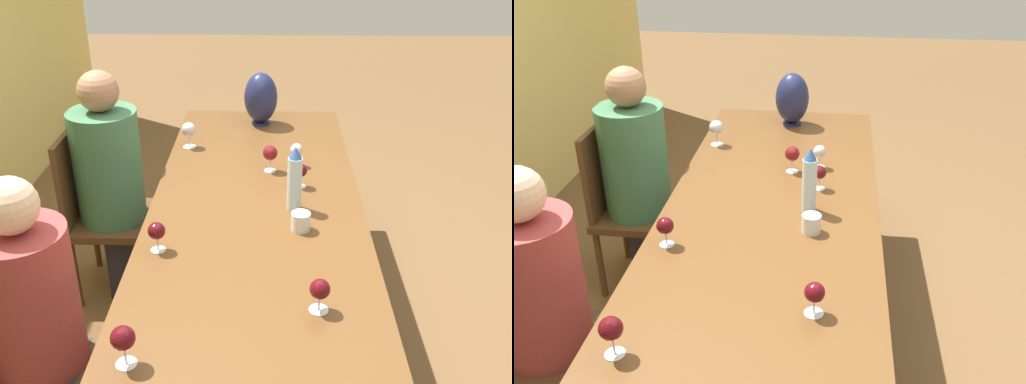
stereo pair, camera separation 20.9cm
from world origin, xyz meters
TOP-DOWN VIEW (x-y plane):
  - ground_plane at (0.00, 0.00)m, footprint 14.00×14.00m
  - dining_table at (0.00, 0.00)m, footprint 2.53×0.96m
  - water_bottle at (-0.01, -0.17)m, footprint 0.06×0.06m
  - water_tumbler at (-0.19, -0.19)m, footprint 0.08×0.08m
  - vase at (1.04, 0.00)m, footprint 0.20×0.20m
  - wine_glass_0 at (-0.71, -0.23)m, footprint 0.07×0.07m
  - wine_glass_1 at (0.20, -0.20)m, footprint 0.06×0.06m
  - wine_glass_2 at (0.67, 0.39)m, footprint 0.08×0.08m
  - wine_glass_3 at (-0.36, 0.38)m, footprint 0.07×0.07m
  - wine_glass_4 at (0.44, -0.19)m, footprint 0.06×0.06m
  - wine_glass_5 at (-0.97, 0.36)m, footprint 0.07×0.07m
  - wine_glass_6 at (0.37, -0.06)m, footprint 0.08×0.08m
  - chair_near at (-0.66, 0.85)m, footprint 0.44×0.44m
  - chair_far at (0.42, 0.85)m, footprint 0.44×0.44m
  - person_near at (-0.66, 0.76)m, footprint 0.33×0.33m
  - person_far at (0.42, 0.76)m, footprint 0.35×0.35m

SIDE VIEW (x-z plane):
  - ground_plane at x=0.00m, z-range 0.00..0.00m
  - chair_near at x=-0.66m, z-range 0.03..0.96m
  - chair_far at x=0.42m, z-range 0.03..0.96m
  - person_near at x=-0.66m, z-range 0.04..1.26m
  - person_far at x=0.42m, z-range 0.04..1.30m
  - dining_table at x=0.00m, z-range 0.31..1.07m
  - water_tumbler at x=-0.19m, z-range 0.76..0.84m
  - wine_glass_1 at x=0.20m, z-range 0.78..0.90m
  - wine_glass_0 at x=-0.71m, z-range 0.78..0.91m
  - wine_glass_4 at x=0.44m, z-range 0.78..0.91m
  - wine_glass_3 at x=-0.36m, z-range 0.78..0.91m
  - wine_glass_6 at x=0.37m, z-range 0.79..0.92m
  - wine_glass_5 at x=-0.97m, z-range 0.79..0.93m
  - wine_glass_2 at x=0.67m, z-range 0.79..0.93m
  - water_bottle at x=-0.01m, z-range 0.76..1.05m
  - vase at x=1.04m, z-range 0.77..1.08m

